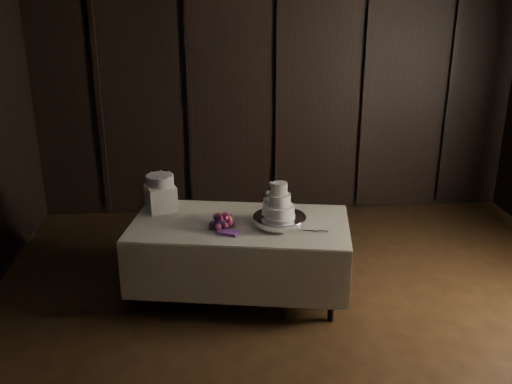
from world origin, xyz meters
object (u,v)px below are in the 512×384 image
(display_table, at_px, (240,256))
(small_cake, at_px, (160,181))
(box_pedestal, at_px, (161,198))
(wedding_cake, at_px, (277,204))
(bouquet, at_px, (222,222))
(cake_stand, at_px, (279,221))

(display_table, height_order, small_cake, small_cake)
(box_pedestal, bearing_deg, wedding_cake, -24.18)
(display_table, distance_m, bouquet, 0.46)
(display_table, height_order, bouquet, bouquet)
(cake_stand, relative_size, bouquet, 1.25)
(wedding_cake, bearing_deg, box_pedestal, 168.05)
(cake_stand, distance_m, box_pedestal, 1.19)
(box_pedestal, bearing_deg, small_cake, 0.00)
(wedding_cake, relative_size, small_cake, 1.23)
(display_table, bearing_deg, cake_stand, -7.81)
(bouquet, bearing_deg, cake_stand, 3.31)
(wedding_cake, distance_m, box_pedestal, 1.18)
(bouquet, relative_size, box_pedestal, 1.49)
(wedding_cake, xyz_separation_m, bouquet, (-0.49, -0.02, -0.15))
(cake_stand, xyz_separation_m, bouquet, (-0.52, -0.03, 0.02))
(box_pedestal, xyz_separation_m, small_cake, (0.00, 0.00, 0.18))
(wedding_cake, bearing_deg, cake_stand, 41.97)
(wedding_cake, distance_m, small_cake, 1.18)
(cake_stand, height_order, box_pedestal, box_pedestal)
(display_table, relative_size, cake_stand, 4.41)
(display_table, distance_m, small_cake, 1.04)
(display_table, xyz_separation_m, small_cake, (-0.74, 0.36, 0.65))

